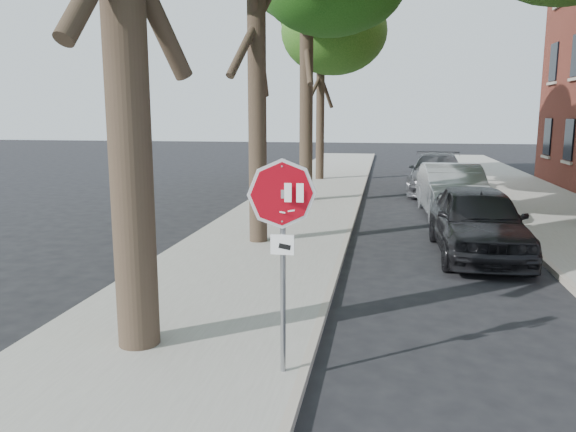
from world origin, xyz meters
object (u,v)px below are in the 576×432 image
tree_far (321,29)px  car_a (478,221)px  stop_sign (283,225)px  car_b (452,191)px  car_c (437,173)px

tree_far → car_a: tree_far is taller
stop_sign → car_b: stop_sign is taller
tree_far → car_b: (5.32, -9.02, -6.38)m
car_c → tree_far: bearing=152.5°
stop_sign → car_b: 12.61m
car_b → car_c: 5.60m
stop_sign → tree_far: bearing=95.5°
tree_far → car_c: bearing=-32.7°
stop_sign → car_c: (3.30, 17.71, -1.14)m
car_a → car_c: car_a is taller
stop_sign → car_c: size_ratio=0.47×
tree_far → car_a: 16.48m
car_c → car_a: bearing=-84.7°
stop_sign → car_a: bearing=64.5°
tree_far → car_c: tree_far is taller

